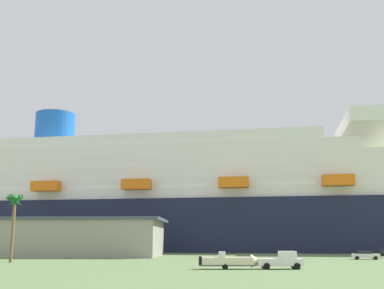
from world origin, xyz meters
The scene contains 7 objects.
ground_plane centered at (0.00, 30.00, 0.00)m, with size 600.00×600.00×0.00m, color #567042.
cruise_ship centered at (-17.16, 70.55, 14.03)m, with size 276.66×63.98×54.12m.
terminal_building centered at (-39.39, 25.62, 4.03)m, with size 55.57×25.03×8.01m.
pickup_truck centered at (8.28, -15.34, 1.04)m, with size 5.75×2.65×2.20m.
small_boat_on_trailer centered at (2.13, -15.86, 0.96)m, with size 8.85×2.34×2.15m.
palm_tree centered at (-33.03, -1.33, 8.88)m, with size 2.87×2.88×10.90m.
parked_car_white_van centered at (26.70, 13.41, 0.83)m, with size 5.01×2.60×1.58m.
Camera 1 is at (1.25, -76.80, 3.74)m, focal length 44.22 mm.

